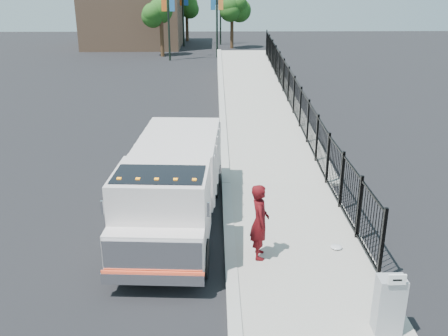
{
  "coord_description": "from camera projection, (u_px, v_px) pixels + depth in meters",
  "views": [
    {
      "loc": [
        -0.39,
        -12.3,
        6.89
      ],
      "look_at": [
        -0.11,
        2.0,
        1.46
      ],
      "focal_mm": 40.0,
      "sensor_mm": 36.0,
      "label": 1
    }
  ],
  "objects": [
    {
      "name": "tree_2",
      "position": [
        187.0,
        6.0,
        57.94
      ],
      "size": [
        2.55,
        2.55,
        5.27
      ],
      "color": "#382314",
      "rests_on": "ground"
    },
    {
      "name": "light_pole_0",
      "position": [
        172.0,
        10.0,
        43.5
      ],
      "size": [
        3.77,
        0.22,
        8.0
      ],
      "color": "black",
      "rests_on": "ground"
    },
    {
      "name": "worker",
      "position": [
        260.0,
        221.0,
        12.66
      ],
      "size": [
        0.49,
        0.74,
        2.01
      ],
      "primitive_type": "imported",
      "rotation": [
        0.0,
        0.0,
        1.58
      ],
      "color": "#4E090D",
      "rests_on": "sidewalk"
    },
    {
      "name": "light_pole_1",
      "position": [
        214.0,
        9.0,
        45.3
      ],
      "size": [
        3.77,
        0.22,
        8.0
      ],
      "color": "black",
      "rests_on": "ground"
    },
    {
      "name": "building",
      "position": [
        134.0,
        8.0,
        53.49
      ],
      "size": [
        10.0,
        10.0,
        8.0
      ],
      "primitive_type": "cube",
      "color": "#8C664C",
      "rests_on": "ground"
    },
    {
      "name": "light_pole_2",
      "position": [
        186.0,
        4.0,
        52.88
      ],
      "size": [
        3.77,
        0.22,
        8.0
      ],
      "color": "black",
      "rests_on": "ground"
    },
    {
      "name": "truck",
      "position": [
        173.0,
        182.0,
        14.3
      ],
      "size": [
        2.83,
        7.57,
        2.55
      ],
      "rotation": [
        0.0,
        0.0,
        -0.06
      ],
      "color": "black",
      "rests_on": "ground"
    },
    {
      "name": "arrow_sign",
      "position": [
        397.0,
        280.0,
        9.58
      ],
      "size": [
        0.35,
        0.04,
        0.22
      ],
      "primitive_type": "cube",
      "color": "white",
      "rests_on": "utility_cabinet"
    },
    {
      "name": "sidewalk",
      "position": [
        311.0,
        280.0,
        12.09
      ],
      "size": [
        3.55,
        12.0,
        0.12
      ],
      "primitive_type": "cube",
      "color": "#9E998E",
      "rests_on": "ground"
    },
    {
      "name": "iron_fence",
      "position": [
        293.0,
        107.0,
        24.91
      ],
      "size": [
        0.1,
        28.0,
        1.8
      ],
      "primitive_type": "cube",
      "color": "black",
      "rests_on": "ground"
    },
    {
      "name": "ramp",
      "position": [
        258.0,
        106.0,
        28.94
      ],
      "size": [
        3.95,
        24.06,
        3.19
      ],
      "primitive_type": "cube",
      "rotation": [
        0.06,
        0.0,
        0.0
      ],
      "color": "#9E998E",
      "rests_on": "ground"
    },
    {
      "name": "tree_0",
      "position": [
        161.0,
        13.0,
        45.95
      ],
      "size": [
        2.35,
        2.35,
        5.18
      ],
      "color": "#382314",
      "rests_on": "ground"
    },
    {
      "name": "light_pole_3",
      "position": [
        218.0,
        4.0,
        54.37
      ],
      "size": [
        3.77,
        0.22,
        8.0
      ],
      "color": "black",
      "rests_on": "ground"
    },
    {
      "name": "debris",
      "position": [
        336.0,
        247.0,
        13.38
      ],
      "size": [
        0.32,
        0.32,
        0.08
      ],
      "primitive_type": "ellipsoid",
      "color": "silver",
      "rests_on": "sidewalk"
    },
    {
      "name": "ground",
      "position": [
        229.0,
        242.0,
        13.95
      ],
      "size": [
        120.0,
        120.0,
        0.0
      ],
      "primitive_type": "plane",
      "color": "black",
      "rests_on": "ground"
    },
    {
      "name": "utility_cabinet",
      "position": [
        389.0,
        305.0,
        10.05
      ],
      "size": [
        0.55,
        0.4,
        1.25
      ],
      "primitive_type": "cube",
      "color": "gray",
      "rests_on": "sidewalk"
    },
    {
      "name": "curb",
      "position": [
        232.0,
        280.0,
        12.05
      ],
      "size": [
        0.3,
        12.0,
        0.16
      ],
      "primitive_type": "cube",
      "color": "#ADAAA3",
      "rests_on": "ground"
    },
    {
      "name": "tree_1",
      "position": [
        232.0,
        10.0,
        51.53
      ],
      "size": [
        2.24,
        2.24,
        5.12
      ],
      "color": "#382314",
      "rests_on": "ground"
    }
  ]
}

